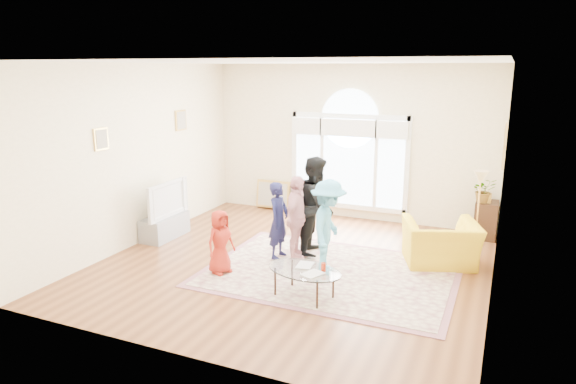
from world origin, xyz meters
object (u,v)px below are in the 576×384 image
at_px(television, 163,199).
at_px(coffee_table, 304,271).
at_px(tv_console, 165,227).
at_px(area_rug, 330,273).
at_px(armchair, 440,243).

height_order(television, coffee_table, television).
bearing_deg(television, tv_console, -180.00).
xyz_separation_m(tv_console, coffee_table, (3.37, -1.38, 0.19)).
relative_size(tv_console, television, 0.87).
distance_m(tv_console, television, 0.54).
relative_size(area_rug, television, 3.14).
height_order(area_rug, tv_console, tv_console).
xyz_separation_m(area_rug, television, (-3.41, 0.42, 0.74)).
distance_m(area_rug, television, 3.52).
xyz_separation_m(tv_console, armchair, (4.93, 0.63, 0.15)).
distance_m(coffee_table, armchair, 2.55).
relative_size(tv_console, coffee_table, 0.81).
distance_m(area_rug, armchair, 1.87).
bearing_deg(tv_console, armchair, 7.26).
bearing_deg(armchair, area_rug, 14.45).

